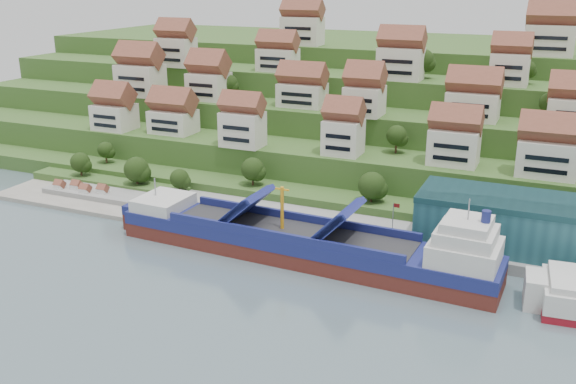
% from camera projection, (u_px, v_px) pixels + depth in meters
% --- Properties ---
extents(ground, '(300.00, 300.00, 0.00)m').
position_uv_depth(ground, '(288.00, 256.00, 125.63)').
color(ground, slate).
rests_on(ground, ground).
extents(quay, '(180.00, 14.00, 2.20)m').
position_uv_depth(quay, '(407.00, 239.00, 130.75)').
color(quay, gray).
rests_on(quay, ground).
extents(pebble_beach, '(45.00, 20.00, 1.00)m').
position_uv_depth(pebble_beach, '(92.00, 196.00, 157.82)').
color(pebble_beach, gray).
rests_on(pebble_beach, ground).
extents(hillside, '(260.00, 128.00, 31.00)m').
position_uv_depth(hillside, '(413.00, 107.00, 212.15)').
color(hillside, '#2D4C1E').
rests_on(hillside, ground).
extents(hillside_village, '(153.97, 65.49, 28.70)m').
position_uv_depth(hillside_village, '(386.00, 92.00, 167.44)').
color(hillside_village, silver).
rests_on(hillside_village, ground).
extents(hillside_trees, '(135.87, 62.56, 29.68)m').
position_uv_depth(hillside_trees, '(332.00, 127.00, 160.72)').
color(hillside_trees, '#233C14').
rests_on(hillside_trees, ground).
extents(flagpole, '(1.28, 0.16, 8.00)m').
position_uv_depth(flagpole, '(393.00, 219.00, 125.26)').
color(flagpole, gray).
rests_on(flagpole, quay).
extents(beach_huts, '(14.40, 3.70, 2.20)m').
position_uv_depth(beach_huts, '(81.00, 191.00, 156.98)').
color(beach_huts, white).
rests_on(beach_huts, pebble_beach).
extents(cargo_ship, '(75.80, 14.66, 16.69)m').
position_uv_depth(cargo_ship, '(310.00, 245.00, 122.64)').
color(cargo_ship, '#56211A').
rests_on(cargo_ship, ground).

